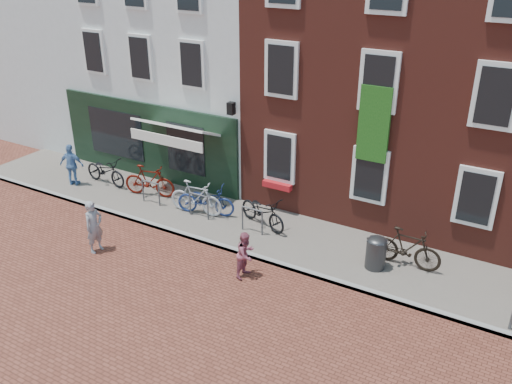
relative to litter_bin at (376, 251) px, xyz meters
The scene contains 15 objects.
ground 4.63m from the litter_bin, 164.97° to the right, with size 80.00×80.00×0.00m, color brown.
sidewalk 3.49m from the litter_bin, behind, with size 24.00×3.00×0.10m, color slate.
building_stucco 11.74m from the litter_bin, 148.36° to the left, with size 8.00×8.00×9.00m, color silver.
building_brick_mid 7.67m from the litter_bin, 112.70° to the left, with size 6.00×8.00×10.00m, color maroon.
filler_left 18.31m from the litter_bin, 161.06° to the left, with size 7.00×8.00×9.00m, color silver.
litter_bin is the anchor object (origin of this frame).
woman 8.04m from the litter_bin, 157.51° to the right, with size 0.59×0.38×1.61m, color gray.
boy 3.56m from the litter_bin, 146.08° to the right, with size 0.64×0.50×1.32m, color #9B495B.
cafe_person 11.43m from the litter_bin, behind, with size 0.91×0.38×1.56m, color #628EC1.
bicycle_0 10.47m from the litter_bin, behind, with size 0.68×1.95×1.02m, color black.
bicycle_1 8.39m from the litter_bin, behind, with size 0.53×1.89×1.14m, color #4E0D05.
bicycle_2 5.87m from the litter_bin, behind, with size 0.68×1.95×1.02m, color navy.
bicycle_3 6.17m from the litter_bin, behind, with size 0.53×1.89×1.14m, color #AFAFB2.
bicycle_4 3.89m from the litter_bin, behind, with size 0.68×1.95×1.02m, color black.
bicycle_5 0.87m from the litter_bin, 35.54° to the left, with size 0.53×1.89×1.14m, color black.
Camera 1 is at (7.90, -11.39, 8.36)m, focal length 37.89 mm.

